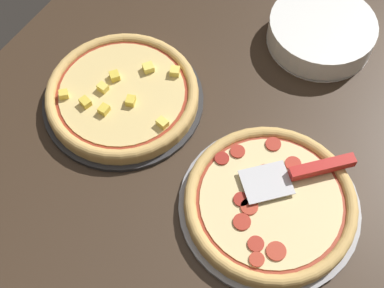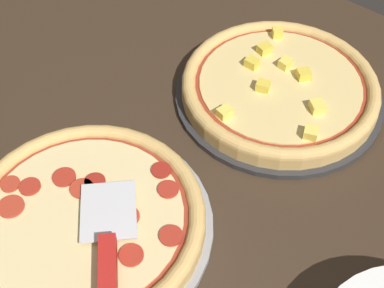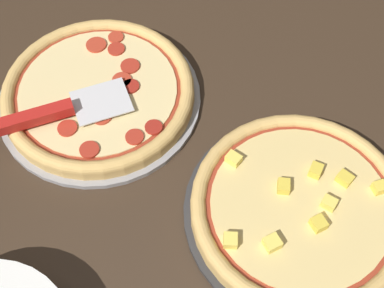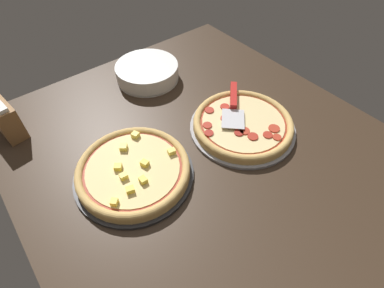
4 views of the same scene
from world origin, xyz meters
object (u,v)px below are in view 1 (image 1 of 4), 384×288
at_px(pizza_front, 270,202).
at_px(plate_stack, 321,32).
at_px(pizza_back, 122,94).
at_px(serving_spatula, 310,170).

height_order(pizza_front, plate_stack, plate_stack).
bearing_deg(pizza_front, pizza_back, 81.12).
bearing_deg(serving_spatula, plate_stack, 20.28).
height_order(pizza_front, pizza_back, pizza_back).
height_order(pizza_back, serving_spatula, serving_spatula).
bearing_deg(plate_stack, serving_spatula, -159.72).
xyz_separation_m(pizza_front, serving_spatula, (0.09, -0.04, 0.02)).
bearing_deg(serving_spatula, pizza_front, 156.96).
xyz_separation_m(pizza_front, plate_stack, (0.44, 0.09, 0.01)).
xyz_separation_m(pizza_back, serving_spatula, (0.03, -0.42, 0.02)).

